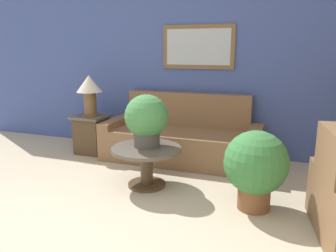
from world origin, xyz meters
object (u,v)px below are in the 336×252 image
object	(u,v)px
potted_plant_floor	(256,166)
table_lamp	(89,89)
couch_main	(182,140)
side_table	(92,134)
potted_plant_on_table	(146,119)
coffee_table	(147,158)

from	to	relation	value
potted_plant_floor	table_lamp	bearing A→B (deg)	157.35
table_lamp	couch_main	bearing A→B (deg)	5.92
couch_main	table_lamp	size ratio (longest dim) A/B	3.63
side_table	potted_plant_on_table	world-z (taller)	potted_plant_on_table
couch_main	potted_plant_on_table	xyz separation A→B (m)	(-0.11, -1.00, 0.50)
potted_plant_on_table	side_table	bearing A→B (deg)	146.53
side_table	table_lamp	world-z (taller)	table_lamp
table_lamp	potted_plant_on_table	world-z (taller)	table_lamp
table_lamp	potted_plant_on_table	xyz separation A→B (m)	(1.30, -0.86, -0.19)
coffee_table	table_lamp	bearing A→B (deg)	145.49
coffee_table	table_lamp	distance (m)	1.72
table_lamp	potted_plant_floor	bearing A→B (deg)	-22.65
potted_plant_floor	side_table	bearing A→B (deg)	157.35
coffee_table	side_table	world-z (taller)	side_table
couch_main	side_table	world-z (taller)	couch_main
table_lamp	potted_plant_floor	size ratio (longest dim) A/B	0.76
couch_main	potted_plant_floor	distance (m)	1.67
coffee_table	side_table	size ratio (longest dim) A/B	1.38
side_table	table_lamp	bearing A→B (deg)	-116.57
side_table	potted_plant_on_table	size ratio (longest dim) A/B	0.96
side_table	potted_plant_floor	size ratio (longest dim) A/B	0.73
side_table	couch_main	bearing A→B (deg)	5.92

